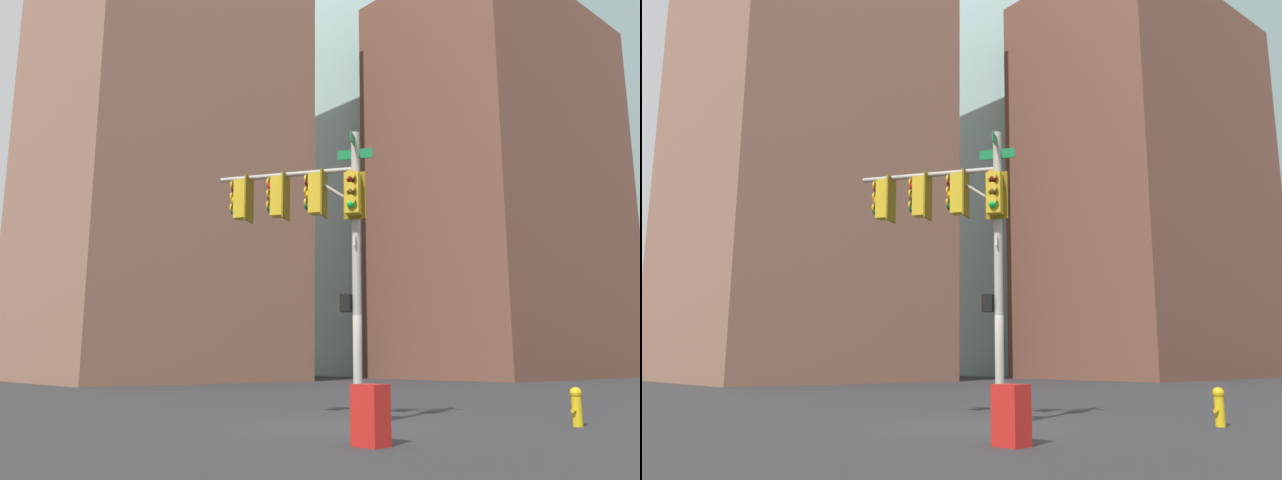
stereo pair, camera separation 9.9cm
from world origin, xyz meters
TOP-DOWN VIEW (x-y plane):
  - ground_plane at (0.00, 0.00)m, footprint 200.00×200.00m
  - signal_pole_assembly at (0.19, -0.48)m, footprint 2.39×3.45m
  - fire_hydrant at (-4.05, 3.69)m, footprint 0.34×0.26m
  - newspaper_box at (1.87, 2.98)m, footprint 0.47×0.58m
  - building_brick_nearside at (-41.77, -21.37)m, footprint 23.87×14.87m
  - building_brick_midblock at (-12.44, -35.02)m, footprint 17.48×19.50m
  - building_glass_tower at (-49.13, -29.01)m, footprint 33.35×30.10m

SIDE VIEW (x-z plane):
  - ground_plane at x=0.00m, z-range 0.00..0.00m
  - fire_hydrant at x=-4.05m, z-range 0.04..0.91m
  - newspaper_box at x=1.87m, z-range 0.00..1.05m
  - signal_pole_assembly at x=0.19m, z-range 1.38..8.37m
  - building_brick_nearside at x=-41.77m, z-range 0.00..35.20m
  - building_brick_midblock at x=-12.44m, z-range 0.00..40.36m
  - building_glass_tower at x=-49.13m, z-range 0.00..67.12m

